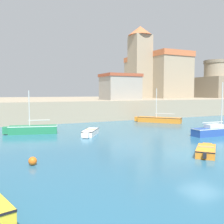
{
  "coord_description": "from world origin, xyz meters",
  "views": [
    {
      "loc": [
        -12.99,
        -13.02,
        4.26
      ],
      "look_at": [
        0.21,
        14.31,
        2.0
      ],
      "focal_mm": 42.0,
      "sensor_mm": 36.0,
      "label": 1
    }
  ],
  "objects_px": {
    "sailboat_green_6": "(32,129)",
    "sailboat_orange_0": "(158,120)",
    "church": "(154,74)",
    "dinghy_orange_2": "(206,150)",
    "fortress": "(217,85)",
    "mooring_buoy": "(33,161)",
    "sailboat_blue_4": "(219,130)",
    "dinghy_white_3": "(90,132)",
    "harbor_shed_near_wharf": "(120,87)"
  },
  "relations": [
    {
      "from": "sailboat_blue_4",
      "to": "harbor_shed_near_wharf",
      "type": "bearing_deg",
      "value": 89.93
    },
    {
      "from": "mooring_buoy",
      "to": "church",
      "type": "distance_m",
      "value": 50.12
    },
    {
      "from": "sailboat_blue_4",
      "to": "fortress",
      "type": "distance_m",
      "value": 44.06
    },
    {
      "from": "sailboat_orange_0",
      "to": "church",
      "type": "xyz_separation_m",
      "value": [
        13.84,
        21.28,
        8.27
      ]
    },
    {
      "from": "sailboat_orange_0",
      "to": "fortress",
      "type": "relative_size",
      "value": 0.5
    },
    {
      "from": "harbor_shed_near_wharf",
      "to": "mooring_buoy",
      "type": "bearing_deg",
      "value": -127.15
    },
    {
      "from": "dinghy_white_3",
      "to": "fortress",
      "type": "distance_m",
      "value": 50.33
    },
    {
      "from": "dinghy_orange_2",
      "to": "sailboat_green_6",
      "type": "bearing_deg",
      "value": 122.48
    },
    {
      "from": "dinghy_white_3",
      "to": "sailboat_blue_4",
      "type": "bearing_deg",
      "value": -25.03
    },
    {
      "from": "dinghy_orange_2",
      "to": "harbor_shed_near_wharf",
      "type": "distance_m",
      "value": 28.48
    },
    {
      "from": "dinghy_white_3",
      "to": "sailboat_orange_0",
      "type": "bearing_deg",
      "value": 26.18
    },
    {
      "from": "sailboat_blue_4",
      "to": "mooring_buoy",
      "type": "bearing_deg",
      "value": -170.34
    },
    {
      "from": "dinghy_orange_2",
      "to": "sailboat_green_6",
      "type": "distance_m",
      "value": 17.39
    },
    {
      "from": "sailboat_green_6",
      "to": "church",
      "type": "relative_size",
      "value": 0.32
    },
    {
      "from": "sailboat_orange_0",
      "to": "sailboat_green_6",
      "type": "distance_m",
      "value": 18.11
    },
    {
      "from": "sailboat_green_6",
      "to": "fortress",
      "type": "relative_size",
      "value": 0.46
    },
    {
      "from": "fortress",
      "to": "dinghy_orange_2",
      "type": "bearing_deg",
      "value": -138.15
    },
    {
      "from": "sailboat_green_6",
      "to": "sailboat_orange_0",
      "type": "bearing_deg",
      "value": 8.68
    },
    {
      "from": "sailboat_blue_4",
      "to": "sailboat_orange_0",
      "type": "bearing_deg",
      "value": 84.35
    },
    {
      "from": "church",
      "to": "mooring_buoy",
      "type": "bearing_deg",
      "value": -132.86
    },
    {
      "from": "sailboat_orange_0",
      "to": "sailboat_blue_4",
      "type": "relative_size",
      "value": 0.92
    },
    {
      "from": "sailboat_orange_0",
      "to": "sailboat_blue_4",
      "type": "bearing_deg",
      "value": -95.65
    },
    {
      "from": "sailboat_orange_0",
      "to": "sailboat_blue_4",
      "type": "xyz_separation_m",
      "value": [
        -1.17,
        -11.77,
        0.06
      ]
    },
    {
      "from": "dinghy_orange_2",
      "to": "sailboat_green_6",
      "type": "xyz_separation_m",
      "value": [
        -9.33,
        14.67,
        0.18
      ]
    },
    {
      "from": "sailboat_green_6",
      "to": "dinghy_orange_2",
      "type": "bearing_deg",
      "value": -57.52
    },
    {
      "from": "sailboat_orange_0",
      "to": "church",
      "type": "relative_size",
      "value": 0.34
    },
    {
      "from": "sailboat_blue_4",
      "to": "dinghy_white_3",
      "type": "bearing_deg",
      "value": 154.97
    },
    {
      "from": "church",
      "to": "harbor_shed_near_wharf",
      "type": "relative_size",
      "value": 2.76
    },
    {
      "from": "mooring_buoy",
      "to": "fortress",
      "type": "height_order",
      "value": "fortress"
    },
    {
      "from": "church",
      "to": "fortress",
      "type": "height_order",
      "value": "church"
    },
    {
      "from": "harbor_shed_near_wharf",
      "to": "dinghy_white_3",
      "type": "bearing_deg",
      "value": -126.27
    },
    {
      "from": "mooring_buoy",
      "to": "sailboat_blue_4",
      "type": "bearing_deg",
      "value": 9.66
    },
    {
      "from": "dinghy_orange_2",
      "to": "sailboat_blue_4",
      "type": "height_order",
      "value": "sailboat_blue_4"
    },
    {
      "from": "church",
      "to": "harbor_shed_near_wharf",
      "type": "xyz_separation_m",
      "value": [
        -14.98,
        -11.64,
        -3.43
      ]
    },
    {
      "from": "sailboat_green_6",
      "to": "mooring_buoy",
      "type": "height_order",
      "value": "sailboat_green_6"
    },
    {
      "from": "mooring_buoy",
      "to": "harbor_shed_near_wharf",
      "type": "xyz_separation_m",
      "value": [
        18.62,
        24.58,
        5.01
      ]
    },
    {
      "from": "dinghy_orange_2",
      "to": "fortress",
      "type": "relative_size",
      "value": 0.27
    },
    {
      "from": "dinghy_white_3",
      "to": "sailboat_blue_4",
      "type": "height_order",
      "value": "sailboat_blue_4"
    },
    {
      "from": "dinghy_white_3",
      "to": "mooring_buoy",
      "type": "relative_size",
      "value": 6.97
    },
    {
      "from": "dinghy_white_3",
      "to": "mooring_buoy",
      "type": "height_order",
      "value": "dinghy_white_3"
    },
    {
      "from": "dinghy_white_3",
      "to": "church",
      "type": "relative_size",
      "value": 0.2
    },
    {
      "from": "dinghy_orange_2",
      "to": "mooring_buoy",
      "type": "relative_size",
      "value": 6.44
    },
    {
      "from": "sailboat_orange_0",
      "to": "sailboat_blue_4",
      "type": "height_order",
      "value": "sailboat_blue_4"
    },
    {
      "from": "sailboat_orange_0",
      "to": "mooring_buoy",
      "type": "relative_size",
      "value": 11.84
    },
    {
      "from": "sailboat_green_6",
      "to": "fortress",
      "type": "bearing_deg",
      "value": 22.95
    },
    {
      "from": "sailboat_orange_0",
      "to": "dinghy_white_3",
      "type": "bearing_deg",
      "value": -153.82
    },
    {
      "from": "dinghy_white_3",
      "to": "church",
      "type": "distance_m",
      "value": 39.29
    },
    {
      "from": "sailboat_orange_0",
      "to": "dinghy_white_3",
      "type": "distance_m",
      "value": 14.32
    },
    {
      "from": "church",
      "to": "harbor_shed_near_wharf",
      "type": "bearing_deg",
      "value": -142.16
    },
    {
      "from": "sailboat_blue_4",
      "to": "sailboat_green_6",
      "type": "height_order",
      "value": "sailboat_blue_4"
    }
  ]
}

